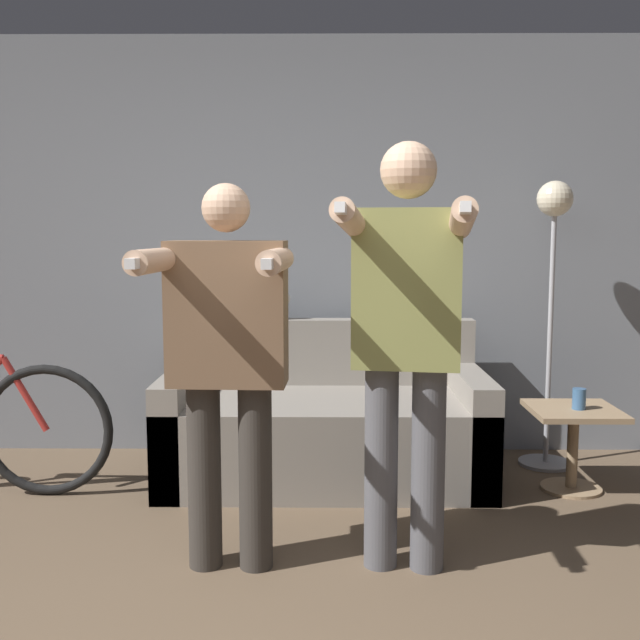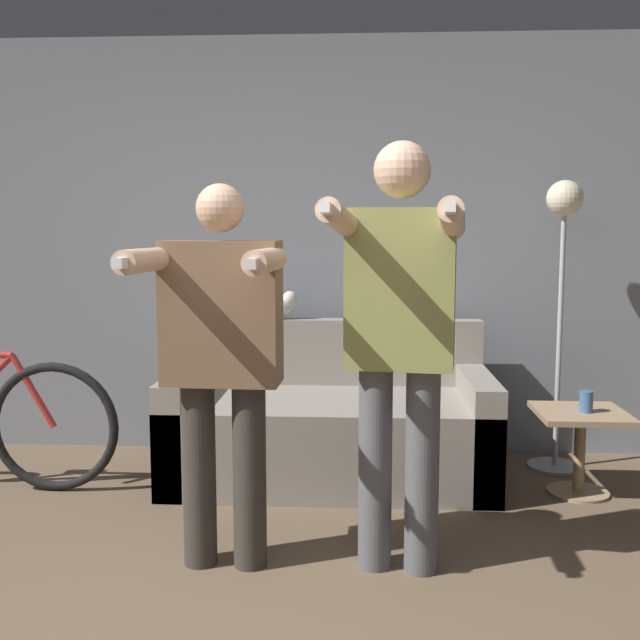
{
  "view_description": "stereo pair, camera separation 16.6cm",
  "coord_description": "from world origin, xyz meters",
  "px_view_note": "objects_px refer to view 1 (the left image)",
  "views": [
    {
      "loc": [
        0.39,
        -2.09,
        1.41
      ],
      "look_at": [
        0.36,
        1.49,
        0.98
      ],
      "focal_mm": 42.0,
      "sensor_mm": 36.0,
      "label": 1
    },
    {
      "loc": [
        0.55,
        -2.08,
        1.41
      ],
      "look_at": [
        0.36,
        1.49,
        0.98
      ],
      "focal_mm": 42.0,
      "sensor_mm": 36.0,
      "label": 2
    }
  ],
  "objects_px": {
    "couch": "(325,427)",
    "cat": "(261,306)",
    "floor_lamp": "(553,260)",
    "person_right": "(406,326)",
    "side_table": "(573,431)",
    "person_left": "(227,350)",
    "cup": "(579,399)"
  },
  "relations": [
    {
      "from": "couch",
      "to": "cat",
      "type": "xyz_separation_m",
      "value": [
        -0.39,
        0.35,
        0.66
      ]
    },
    {
      "from": "couch",
      "to": "floor_lamp",
      "type": "height_order",
      "value": "floor_lamp"
    },
    {
      "from": "person_right",
      "to": "floor_lamp",
      "type": "height_order",
      "value": "person_right"
    },
    {
      "from": "floor_lamp",
      "to": "person_right",
      "type": "bearing_deg",
      "value": -125.56
    },
    {
      "from": "cat",
      "to": "side_table",
      "type": "relative_size",
      "value": 0.96
    },
    {
      "from": "person_left",
      "to": "cup",
      "type": "height_order",
      "value": "person_left"
    },
    {
      "from": "couch",
      "to": "side_table",
      "type": "height_order",
      "value": "couch"
    },
    {
      "from": "person_left",
      "to": "cup",
      "type": "bearing_deg",
      "value": 30.61
    },
    {
      "from": "person_left",
      "to": "cat",
      "type": "bearing_deg",
      "value": 92.08
    },
    {
      "from": "person_right",
      "to": "side_table",
      "type": "distance_m",
      "value": 1.57
    },
    {
      "from": "cat",
      "to": "cup",
      "type": "distance_m",
      "value": 1.9
    },
    {
      "from": "cup",
      "to": "cat",
      "type": "bearing_deg",
      "value": 161.55
    },
    {
      "from": "side_table",
      "to": "cup",
      "type": "distance_m",
      "value": 0.19
    },
    {
      "from": "couch",
      "to": "side_table",
      "type": "distance_m",
      "value": 1.37
    },
    {
      "from": "couch",
      "to": "person_right",
      "type": "xyz_separation_m",
      "value": [
        0.33,
        -1.18,
        0.74
      ]
    },
    {
      "from": "person_right",
      "to": "cat",
      "type": "distance_m",
      "value": 1.69
    },
    {
      "from": "person_left",
      "to": "floor_lamp",
      "type": "bearing_deg",
      "value": 41.45
    },
    {
      "from": "floor_lamp",
      "to": "cup",
      "type": "xyz_separation_m",
      "value": [
        0.03,
        -0.46,
        -0.73
      ]
    },
    {
      "from": "person_left",
      "to": "cup",
      "type": "distance_m",
      "value": 2.04
    },
    {
      "from": "person_right",
      "to": "side_table",
      "type": "xyz_separation_m",
      "value": [
        1.02,
        0.97,
        -0.7
      ]
    },
    {
      "from": "floor_lamp",
      "to": "couch",
      "type": "bearing_deg",
      "value": -170.35
    },
    {
      "from": "cat",
      "to": "floor_lamp",
      "type": "height_order",
      "value": "floor_lamp"
    },
    {
      "from": "cat",
      "to": "floor_lamp",
      "type": "bearing_deg",
      "value": -4.11
    },
    {
      "from": "person_right",
      "to": "person_left",
      "type": "bearing_deg",
      "value": -171.6
    },
    {
      "from": "side_table",
      "to": "cup",
      "type": "relative_size",
      "value": 4.13
    },
    {
      "from": "couch",
      "to": "side_table",
      "type": "bearing_deg",
      "value": -8.82
    },
    {
      "from": "cat",
      "to": "cup",
      "type": "xyz_separation_m",
      "value": [
        1.76,
        -0.59,
        -0.44
      ]
    },
    {
      "from": "person_right",
      "to": "side_table",
      "type": "bearing_deg",
      "value": 51.91
    },
    {
      "from": "cat",
      "to": "side_table",
      "type": "xyz_separation_m",
      "value": [
        1.74,
        -0.56,
        -0.62
      ]
    },
    {
      "from": "person_right",
      "to": "cup",
      "type": "bearing_deg",
      "value": 50.72
    },
    {
      "from": "person_right",
      "to": "floor_lamp",
      "type": "distance_m",
      "value": 1.74
    },
    {
      "from": "person_left",
      "to": "cat",
      "type": "distance_m",
      "value": 1.53
    }
  ]
}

